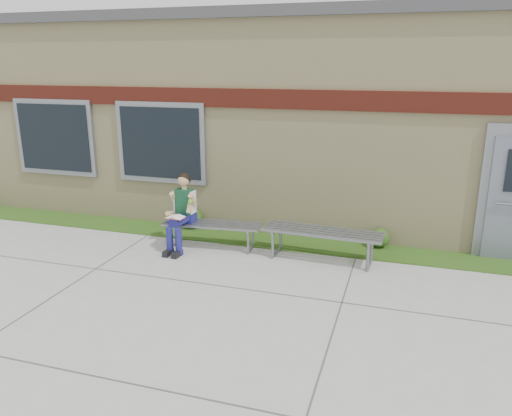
% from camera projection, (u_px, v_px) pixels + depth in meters
% --- Properties ---
extents(ground, '(80.00, 80.00, 0.00)m').
position_uv_depth(ground, '(264.00, 309.00, 6.82)').
color(ground, '#9E9E99').
rests_on(ground, ground).
extents(grass_strip, '(16.00, 0.80, 0.02)m').
position_uv_depth(grass_strip, '(303.00, 244.00, 9.20)').
color(grass_strip, '#234311').
rests_on(grass_strip, ground).
extents(school_building, '(16.20, 6.22, 4.20)m').
position_uv_depth(school_building, '(336.00, 112.00, 11.71)').
color(school_building, beige).
rests_on(school_building, ground).
extents(bench_left, '(1.81, 0.66, 0.46)m').
position_uv_depth(bench_left, '(212.00, 229.00, 8.99)').
color(bench_left, slate).
rests_on(bench_left, ground).
extents(bench_right, '(2.04, 0.66, 0.52)m').
position_uv_depth(bench_right, '(322.00, 237.00, 8.41)').
color(bench_right, slate).
rests_on(bench_right, ground).
extents(girl, '(0.49, 0.83, 1.36)m').
position_uv_depth(girl, '(182.00, 211.00, 8.84)').
color(girl, navy).
rests_on(girl, ground).
extents(shrub_mid, '(0.40, 0.40, 0.40)m').
position_uv_depth(shrub_mid, '(193.00, 218.00, 10.03)').
color(shrub_mid, '#234311').
rests_on(shrub_mid, grass_strip).
extents(shrub_east, '(0.35, 0.35, 0.35)m').
position_uv_depth(shrub_east, '(379.00, 238.00, 8.99)').
color(shrub_east, '#234311').
rests_on(shrub_east, grass_strip).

